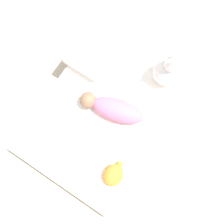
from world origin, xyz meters
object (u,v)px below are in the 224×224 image
object	(u,v)px
bunny_plush	(167,71)
turtle_plush	(114,175)
pillow	(92,51)
swaddled_baby	(113,108)

from	to	relation	value
bunny_plush	turtle_plush	world-z (taller)	bunny_plush
turtle_plush	pillow	bearing A→B (deg)	42.88
pillow	bunny_plush	distance (m)	0.61
pillow	turtle_plush	distance (m)	0.97
swaddled_baby	pillow	distance (m)	0.50
swaddled_baby	turtle_plush	xyz separation A→B (m)	(-0.40, -0.27, -0.03)
pillow	turtle_plush	bearing A→B (deg)	-137.12
pillow	bunny_plush	xyz separation A→B (m)	(0.14, -0.59, 0.07)
swaddled_baby	turtle_plush	world-z (taller)	swaddled_baby
bunny_plush	swaddled_baby	bearing A→B (deg)	156.47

